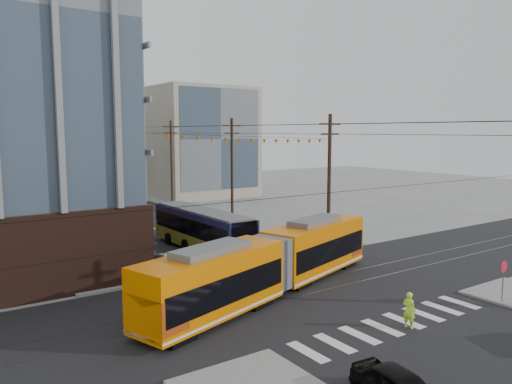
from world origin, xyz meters
TOP-DOWN VIEW (x-y plane):
  - ground at (0.00, 0.00)m, footprint 160.00×160.00m
  - bg_bldg_ne_near at (16.00, 48.00)m, footprint 14.00×14.00m
  - bg_bldg_ne_far at (18.00, 68.00)m, footprint 16.00×16.00m
  - utility_pole_far at (8.50, 56.00)m, footprint 0.30×0.30m
  - streetcar at (-2.31, 4.30)m, footprint 19.21×8.53m
  - city_bus at (-0.41, 16.22)m, footprint 2.90×12.18m
  - parked_car_silver at (-5.48, 11.88)m, footprint 2.46×4.68m
  - parked_car_white at (-5.78, 17.42)m, footprint 2.43×5.43m
  - parked_car_grey at (-5.36, 25.07)m, footprint 2.26×4.57m
  - pedestrian at (0.26, -3.73)m, footprint 0.55×0.73m
  - stop_sign at (7.31, -4.50)m, footprint 0.74×0.74m
  - jersey_barrier at (8.30, 11.92)m, footprint 1.33×4.29m

SIDE VIEW (x-z plane):
  - ground at x=0.00m, z-range 0.00..0.00m
  - jersey_barrier at x=8.30m, z-range 0.00..0.84m
  - parked_car_grey at x=-5.36m, z-range 0.00..1.25m
  - parked_car_silver at x=-5.48m, z-range 0.00..1.47m
  - parked_car_white at x=-5.78m, z-range 0.00..1.55m
  - pedestrian at x=0.26m, z-range 0.00..1.83m
  - stop_sign at x=7.31m, z-range 0.00..2.35m
  - city_bus at x=-0.41m, z-range 0.00..3.44m
  - streetcar at x=-2.31m, z-range 0.00..3.72m
  - utility_pole_far at x=8.50m, z-range 0.00..11.00m
  - bg_bldg_ne_far at x=18.00m, z-range 0.00..14.00m
  - bg_bldg_ne_near at x=16.00m, z-range 0.00..16.00m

